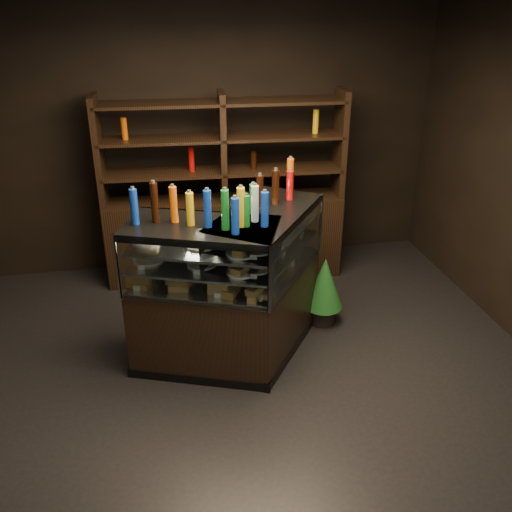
# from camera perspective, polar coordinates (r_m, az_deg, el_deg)

# --- Properties ---
(ground) EXTENTS (5.00, 5.00, 0.00)m
(ground) POSITION_cam_1_polar(r_m,az_deg,el_deg) (4.71, -0.25, -13.48)
(ground) COLOR black
(ground) RESTS_ON ground
(room_shell) EXTENTS (5.02, 5.02, 3.01)m
(room_shell) POSITION_cam_1_polar(r_m,az_deg,el_deg) (3.78, -0.30, 9.85)
(room_shell) COLOR black
(room_shell) RESTS_ON ground
(display_case) EXTENTS (1.80, 1.32, 1.31)m
(display_case) POSITION_cam_1_polar(r_m,az_deg,el_deg) (4.87, -2.08, -5.55)
(display_case) COLOR black
(display_case) RESTS_ON ground
(food_display) EXTENTS (1.50, 0.99, 0.41)m
(food_display) POSITION_cam_1_polar(r_m,az_deg,el_deg) (4.60, -2.17, 0.30)
(food_display) COLOR #C19045
(food_display) RESTS_ON display_case
(bottles_top) EXTENTS (1.34, 0.86, 0.30)m
(bottles_top) POSITION_cam_1_polar(r_m,az_deg,el_deg) (4.43, -2.30, 5.51)
(bottles_top) COLOR silver
(bottles_top) RESTS_ON display_case
(potted_conifer) EXTENTS (0.36, 0.36, 0.77)m
(potted_conifer) POSITION_cam_1_polar(r_m,az_deg,el_deg) (5.36, 6.87, -2.58)
(potted_conifer) COLOR black
(potted_conifer) RESTS_ON ground
(back_shelving) EXTENTS (2.53, 0.59, 2.00)m
(back_shelving) POSITION_cam_1_polar(r_m,az_deg,el_deg) (6.15, -3.17, 3.14)
(back_shelving) COLOR black
(back_shelving) RESTS_ON ground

